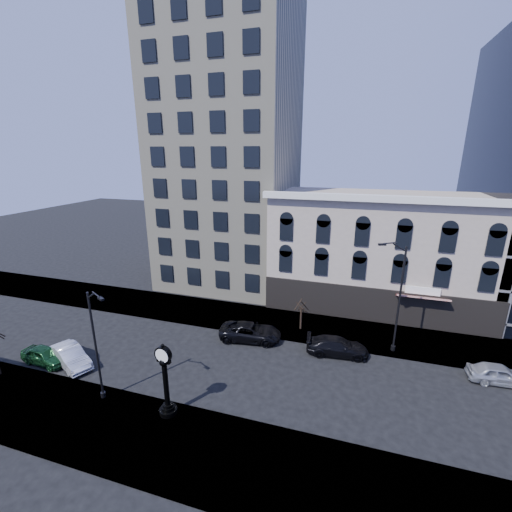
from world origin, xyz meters
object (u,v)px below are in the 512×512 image
(street_clock, at_px, (166,383))
(car_near_b, at_px, (71,356))
(street_lamp_near, at_px, (95,318))
(car_near_a, at_px, (45,355))

(street_clock, distance_m, car_near_b, 10.60)
(street_clock, height_order, car_near_b, street_clock)
(street_lamp_near, relative_size, car_near_a, 2.03)
(street_clock, distance_m, car_near_a, 12.57)
(car_near_b, bearing_deg, car_near_a, 125.82)
(street_clock, bearing_deg, car_near_a, 176.32)
(street_clock, xyz_separation_m, street_lamp_near, (-4.50, -0.25, 3.92))
(street_lamp_near, height_order, car_near_a, street_lamp_near)
(car_near_a, distance_m, car_near_b, 2.15)
(car_near_a, bearing_deg, street_clock, -95.25)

